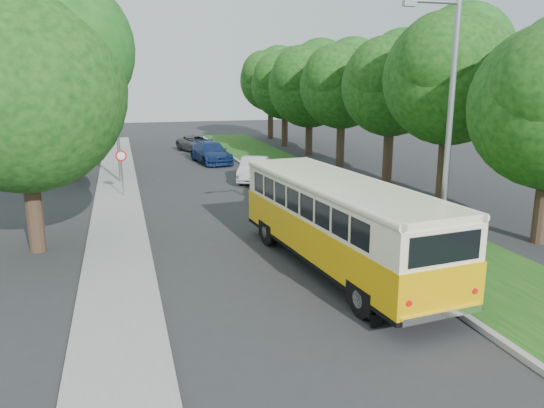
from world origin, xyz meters
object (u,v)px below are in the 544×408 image
object	(u,v)px
lamppost_far	(114,111)
car_white	(254,169)
car_silver	(274,185)
car_blue	(211,153)
vintage_bus	(339,225)
car_grey	(199,144)
lamppost_near	(446,136)

from	to	relation	value
lamppost_far	car_white	xyz separation A→B (m)	(7.70, -1.34, -3.42)
car_silver	car_blue	distance (m)	12.69
lamppost_far	vintage_bus	world-z (taller)	lamppost_far
car_blue	car_grey	distance (m)	6.03
lamppost_near	vintage_bus	xyz separation A→B (m)	(-2.32, 1.85, -2.90)
car_grey	lamppost_far	bearing A→B (deg)	-136.88
lamppost_near	vintage_bus	bearing A→B (deg)	141.51
lamppost_far	car_grey	xyz separation A→B (m)	(6.44, 12.19, -3.44)
car_silver	car_blue	world-z (taller)	car_blue
car_white	car_blue	bearing A→B (deg)	121.32
lamppost_near	vintage_bus	size ratio (longest dim) A/B	0.81
lamppost_far	car_grey	size ratio (longest dim) A/B	1.54
lamppost_near	car_silver	bearing A→B (deg)	97.03
vintage_bus	car_white	distance (m)	15.38
car_silver	car_white	distance (m)	5.16
lamppost_near	car_blue	world-z (taller)	lamppost_near
car_silver	car_grey	xyz separation A→B (m)	(-0.99, 18.68, -0.05)
vintage_bus	car_silver	size ratio (longest dim) A/B	2.32
car_grey	car_blue	bearing A→B (deg)	-109.43
lamppost_near	car_silver	size ratio (longest dim) A/B	1.88
car_white	car_grey	world-z (taller)	car_white
lamppost_far	car_blue	xyz separation A→B (m)	(6.40, 6.16, -3.38)
lamppost_near	car_silver	world-z (taller)	lamppost_near
lamppost_near	car_silver	distance (m)	12.64
lamppost_near	lamppost_far	distance (m)	20.53
lamppost_far	car_silver	bearing A→B (deg)	-41.14
car_white	car_blue	xyz separation A→B (m)	(-1.30, 7.49, 0.03)
lamppost_far	car_blue	bearing A→B (deg)	43.91
lamppost_near	car_grey	bearing A→B (deg)	94.60
lamppost_near	car_blue	distance (m)	25.05
lamppost_far	car_silver	xyz separation A→B (m)	(7.42, -6.49, -3.39)
lamppost_near	car_white	distance (m)	17.59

